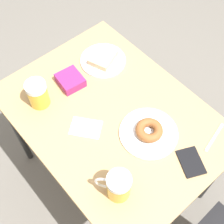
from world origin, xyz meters
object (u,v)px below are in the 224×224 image
object	(u,v)px
beer_mug_left	(38,93)
napkin_folded	(86,128)
plate_with_cake	(103,59)
blue_pouch	(70,80)
plate_with_donut	(149,132)
beer_mug_center	(118,186)
passport_near_edge	(191,162)
fork	(214,137)

from	to	relation	value
beer_mug_left	napkin_folded	world-z (taller)	beer_mug_left
plate_with_cake	blue_pouch	bearing A→B (deg)	1.82
plate_with_donut	blue_pouch	distance (m)	0.45
beer_mug_center	passport_near_edge	world-z (taller)	beer_mug_center
passport_near_edge	plate_with_cake	bearing A→B (deg)	-97.21
plate_with_cake	passport_near_edge	xyz separation A→B (m)	(0.08, 0.66, -0.01)
blue_pouch	plate_with_donut	bearing A→B (deg)	101.27
beer_mug_center	passport_near_edge	size ratio (longest dim) A/B	0.88
plate_with_cake	blue_pouch	world-z (taller)	blue_pouch
beer_mug_left	fork	size ratio (longest dim) A/B	0.84
passport_near_edge	blue_pouch	xyz separation A→B (m)	(0.13, -0.66, 0.02)
napkin_folded	blue_pouch	bearing A→B (deg)	-112.39
napkin_folded	beer_mug_left	bearing A→B (deg)	-73.85
beer_mug_left	fork	world-z (taller)	beer_mug_left
plate_with_cake	plate_with_donut	world-z (taller)	plate_with_donut
plate_with_cake	beer_mug_center	world-z (taller)	beer_mug_center
beer_mug_left	blue_pouch	xyz separation A→B (m)	(-0.17, 0.00, -0.04)
blue_pouch	fork	bearing A→B (deg)	114.18
beer_mug_center	fork	world-z (taller)	beer_mug_center
plate_with_cake	fork	size ratio (longest dim) A/B	1.41
beer_mug_center	plate_with_cake	bearing A→B (deg)	-125.21
fork	blue_pouch	world-z (taller)	blue_pouch
plate_with_cake	plate_with_donut	size ratio (longest dim) A/B	0.90
plate_with_donut	passport_near_edge	size ratio (longest dim) A/B	1.69
plate_with_donut	beer_mug_center	bearing A→B (deg)	21.25
blue_pouch	beer_mug_center	bearing A→B (deg)	71.54
beer_mug_center	fork	bearing A→B (deg)	168.77
fork	blue_pouch	size ratio (longest dim) A/B	1.24
plate_with_donut	beer_mug_left	world-z (taller)	beer_mug_left
plate_with_donut	napkin_folded	bearing A→B (deg)	-46.59
fork	blue_pouch	xyz separation A→B (m)	(0.29, -0.65, 0.02)
napkin_folded	blue_pouch	distance (m)	0.27
fork	passport_near_edge	distance (m)	0.16
passport_near_edge	blue_pouch	world-z (taller)	blue_pouch
beer_mug_left	passport_near_edge	distance (m)	0.73
plate_with_donut	blue_pouch	bearing A→B (deg)	-78.73
plate_with_donut	fork	xyz separation A→B (m)	(-0.20, 0.20, -0.01)
plate_with_donut	passport_near_edge	xyz separation A→B (m)	(-0.04, 0.21, -0.01)
napkin_folded	beer_mug_center	bearing A→B (deg)	74.81
plate_with_cake	plate_with_donut	bearing A→B (deg)	75.02
plate_with_cake	blue_pouch	xyz separation A→B (m)	(0.21, 0.01, 0.01)
napkin_folded	fork	world-z (taller)	same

